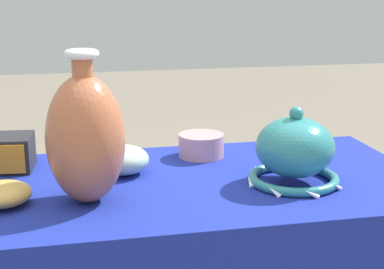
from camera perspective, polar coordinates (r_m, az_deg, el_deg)
display_table at (r=1.43m, az=-3.66°, el=-8.21°), size 1.33×0.60×0.79m
vase_tall_bulbous at (r=1.27m, az=-10.28°, el=-0.31°), size 0.17×0.17×0.33m
vase_dome_bell at (r=1.40m, az=9.92°, el=-1.74°), size 0.23×0.23×0.19m
mosaic_tile_box at (r=1.57m, az=-18.08°, el=-1.72°), size 0.17×0.14×0.09m
bowl_shallow_celadon at (r=1.47m, az=-6.67°, el=-2.45°), size 0.13×0.13×0.07m
pot_squat_rose at (r=1.61m, az=0.90°, el=-1.05°), size 0.12×0.12×0.06m
bowl_shallow_ochre at (r=1.33m, az=-17.93°, el=-5.52°), size 0.13×0.13×0.05m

